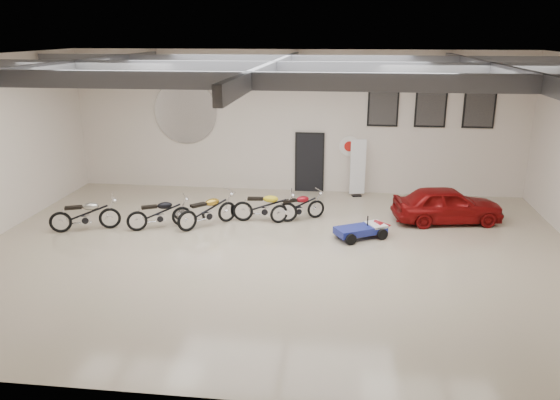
# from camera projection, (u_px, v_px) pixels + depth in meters

# --- Properties ---
(floor) EXTENTS (16.00, 12.00, 0.01)m
(floor) POSITION_uv_depth(u_px,v_px,m) (275.00, 253.00, 14.34)
(floor) COLOR tan
(floor) RESTS_ON ground
(ceiling) EXTENTS (16.00, 12.00, 0.01)m
(ceiling) POSITION_uv_depth(u_px,v_px,m) (274.00, 57.00, 12.85)
(ceiling) COLOR gray
(ceiling) RESTS_ON back_wall
(back_wall) EXTENTS (16.00, 0.02, 5.00)m
(back_wall) POSITION_uv_depth(u_px,v_px,m) (296.00, 122.00, 19.29)
(back_wall) COLOR beige
(back_wall) RESTS_ON floor
(ceiling_beams) EXTENTS (15.80, 11.80, 0.32)m
(ceiling_beams) POSITION_uv_depth(u_px,v_px,m) (274.00, 68.00, 12.93)
(ceiling_beams) COLOR slate
(ceiling_beams) RESTS_ON ceiling
(door) EXTENTS (0.92, 0.08, 2.10)m
(door) POSITION_uv_depth(u_px,v_px,m) (310.00, 163.00, 19.61)
(door) COLOR black
(door) RESTS_ON back_wall
(logo_plaque) EXTENTS (2.30, 0.06, 1.16)m
(logo_plaque) POSITION_uv_depth(u_px,v_px,m) (185.00, 112.00, 19.60)
(logo_plaque) COLOR silver
(logo_plaque) RESTS_ON back_wall
(poster_left) EXTENTS (1.05, 0.08, 1.35)m
(poster_left) POSITION_uv_depth(u_px,v_px,m) (383.00, 107.00, 18.73)
(poster_left) COLOR black
(poster_left) RESTS_ON back_wall
(poster_mid) EXTENTS (1.05, 0.08, 1.35)m
(poster_mid) POSITION_uv_depth(u_px,v_px,m) (431.00, 108.00, 18.55)
(poster_mid) COLOR black
(poster_mid) RESTS_ON back_wall
(poster_right) EXTENTS (1.05, 0.08, 1.35)m
(poster_right) POSITION_uv_depth(u_px,v_px,m) (479.00, 108.00, 18.36)
(poster_right) COLOR black
(poster_right) RESTS_ON back_wall
(oil_sign) EXTENTS (0.72, 0.10, 0.72)m
(oil_sign) POSITION_uv_depth(u_px,v_px,m) (349.00, 146.00, 19.26)
(oil_sign) COLOR white
(oil_sign) RESTS_ON back_wall
(banner_stand) EXTENTS (0.57, 0.33, 1.98)m
(banner_stand) POSITION_uv_depth(u_px,v_px,m) (358.00, 169.00, 19.01)
(banner_stand) COLOR white
(banner_stand) RESTS_ON floor
(motorcycle_silver) EXTENTS (2.04, 1.28, 1.02)m
(motorcycle_silver) POSITION_uv_depth(u_px,v_px,m) (85.00, 214.00, 15.84)
(motorcycle_silver) COLOR silver
(motorcycle_silver) RESTS_ON floor
(motorcycle_black) EXTENTS (1.93, 1.34, 0.97)m
(motorcycle_black) POSITION_uv_depth(u_px,v_px,m) (159.00, 213.00, 16.01)
(motorcycle_black) COLOR silver
(motorcycle_black) RESTS_ON floor
(motorcycle_gold) EXTENTS (1.82, 1.80, 1.02)m
(motorcycle_gold) POSITION_uv_depth(u_px,v_px,m) (207.00, 210.00, 16.17)
(motorcycle_gold) COLOR silver
(motorcycle_gold) RESTS_ON floor
(motorcycle_yellow) EXTENTS (1.98, 0.72, 1.01)m
(motorcycle_yellow) POSITION_uv_depth(u_px,v_px,m) (265.00, 206.00, 16.59)
(motorcycle_yellow) COLOR silver
(motorcycle_yellow) RESTS_ON floor
(motorcycle_red) EXTENTS (1.82, 1.35, 0.92)m
(motorcycle_red) POSITION_uv_depth(u_px,v_px,m) (298.00, 206.00, 16.70)
(motorcycle_red) COLOR silver
(motorcycle_red) RESTS_ON floor
(go_kart) EXTENTS (1.94, 1.57, 0.64)m
(go_kart) POSITION_uv_depth(u_px,v_px,m) (365.00, 227.00, 15.36)
(go_kart) COLOR navy
(go_kart) RESTS_ON floor
(vintage_car) EXTENTS (1.86, 3.44, 1.11)m
(vintage_car) POSITION_uv_depth(u_px,v_px,m) (447.00, 205.00, 16.54)
(vintage_car) COLOR maroon
(vintage_car) RESTS_ON floor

